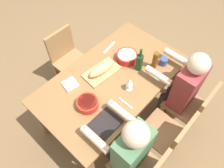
{
  "coord_description": "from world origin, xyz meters",
  "views": [
    {
      "loc": [
        -1.01,
        -0.92,
        2.56
      ],
      "look_at": [
        0.0,
        0.0,
        0.63
      ],
      "focal_mm": 34.24,
      "sensor_mm": 36.0,
      "label": 1
    }
  ],
  "objects": [
    {
      "name": "beer_bottle",
      "position": [
        0.42,
        -0.24,
        0.85
      ],
      "size": [
        0.06,
        0.06,
        0.22
      ],
      "primitive_type": "cylinder",
      "color": "brown",
      "rests_on": "dining_table"
    },
    {
      "name": "wine_bottle",
      "position": [
        0.29,
        -0.12,
        0.85
      ],
      "size": [
        0.08,
        0.08,
        0.29
      ],
      "color": "#193819",
      "rests_on": "dining_table"
    },
    {
      "name": "fork_near_right",
      "position": [
        0.31,
        -0.31,
        0.74
      ],
      "size": [
        0.03,
        0.17,
        0.01
      ],
      "primitive_type": "cube",
      "rotation": [
        0.0,
        0.0,
        -0.06
      ],
      "color": "silver",
      "rests_on": "dining_table"
    },
    {
      "name": "napkin_stack",
      "position": [
        -0.36,
        0.26,
        0.75
      ],
      "size": [
        0.16,
        0.16,
        0.02
      ],
      "primitive_type": "cube",
      "rotation": [
        0.0,
        0.0,
        -0.18
      ],
      "color": "white",
      "rests_on": "dining_table"
    },
    {
      "name": "bread_loaf",
      "position": [
        -0.02,
        0.13,
        0.81
      ],
      "size": [
        0.33,
        0.14,
        0.09
      ],
      "primitive_type": "ellipsoid",
      "rotation": [
        0.0,
        0.0,
        -0.08
      ],
      "color": "tan",
      "rests_on": "cutting_board"
    },
    {
      "name": "cup_near_right",
      "position": [
        0.53,
        -0.29,
        0.78
      ],
      "size": [
        0.08,
        0.08,
        0.09
      ],
      "primitive_type": "cylinder",
      "color": "#334C8C",
      "rests_on": "dining_table"
    },
    {
      "name": "ground_plane",
      "position": [
        0.0,
        0.0,
        0.0
      ],
      "size": [
        8.0,
        8.0,
        0.0
      ],
      "primitive_type": "plane",
      "color": "brown"
    },
    {
      "name": "chair_far_center",
      "position": [
        0.0,
        0.79,
        0.48
      ],
      "size": [
        0.4,
        0.4,
        0.85
      ],
      "color": "#9E7044",
      "rests_on": "ground_plane"
    },
    {
      "name": "diner_near_left",
      "position": [
        -0.45,
        -0.61,
        0.7
      ],
      "size": [
        0.41,
        0.53,
        1.2
      ],
      "color": "#2D2D38",
      "rests_on": "ground_plane"
    },
    {
      "name": "chair_near_center",
      "position": [
        0.0,
        -0.79,
        0.48
      ],
      "size": [
        0.4,
        0.4,
        0.85
      ],
      "color": "#9E7044",
      "rests_on": "ground_plane"
    },
    {
      "name": "carving_knife",
      "position": [
        0.31,
        0.33,
        0.74
      ],
      "size": [
        0.23,
        0.06,
        0.01
      ],
      "primitive_type": "cube",
      "rotation": [
        0.0,
        0.0,
        0.16
      ],
      "color": "silver",
      "rests_on": "dining_table"
    },
    {
      "name": "placemat_near_left",
      "position": [
        -0.45,
        -0.31,
        0.74
      ],
      "size": [
        0.32,
        0.23,
        0.01
      ],
      "primitive_type": "cube",
      "color": "black",
      "rests_on": "dining_table"
    },
    {
      "name": "diner_near_right",
      "position": [
        0.45,
        -0.61,
        0.7
      ],
      "size": [
        0.41,
        0.53,
        1.2
      ],
      "color": "#2D2D38",
      "rests_on": "ground_plane"
    },
    {
      "name": "fork_near_center",
      "position": [
        -0.14,
        -0.31,
        0.74
      ],
      "size": [
        0.02,
        0.17,
        0.01
      ],
      "primitive_type": "cube",
      "rotation": [
        0.0,
        0.0,
        -0.03
      ],
      "color": "silver",
      "rests_on": "dining_table"
    },
    {
      "name": "wine_glass",
      "position": [
        0.02,
        -0.22,
        0.86
      ],
      "size": [
        0.08,
        0.08,
        0.17
      ],
      "color": "silver",
      "rests_on": "dining_table"
    },
    {
      "name": "chair_near_right",
      "position": [
        0.45,
        -0.79,
        0.48
      ],
      "size": [
        0.4,
        0.4,
        0.85
      ],
      "color": "#9E7044",
      "rests_on": "ground_plane"
    },
    {
      "name": "serving_bowl_fruit",
      "position": [
        -0.41,
        -0.06,
        0.79
      ],
      "size": [
        0.21,
        0.21,
        0.08
      ],
      "color": "red",
      "rests_on": "dining_table"
    },
    {
      "name": "dining_table",
      "position": [
        0.0,
        0.0,
        0.65
      ],
      "size": [
        1.65,
        0.94,
        0.74
      ],
      "color": "olive",
      "rests_on": "ground_plane"
    },
    {
      "name": "serving_bowl_pasta",
      "position": [
        0.31,
        0.06,
        0.79
      ],
      "size": [
        0.23,
        0.23,
        0.08
      ],
      "color": "red",
      "rests_on": "dining_table"
    },
    {
      "name": "cutting_board",
      "position": [
        -0.02,
        0.13,
        0.75
      ],
      "size": [
        0.42,
        0.25,
        0.02
      ],
      "primitive_type": "cube",
      "rotation": [
        0.0,
        0.0,
        -0.08
      ],
      "color": "tan",
      "rests_on": "dining_table"
    }
  ]
}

